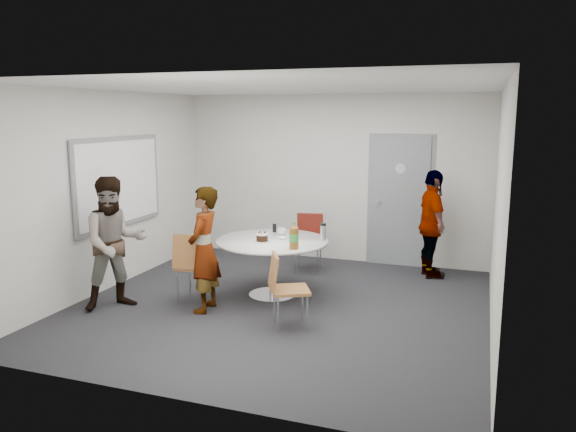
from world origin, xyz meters
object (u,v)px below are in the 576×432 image
at_px(whiteboard, 119,182).
at_px(table, 274,248).
at_px(chair_near_left, 193,261).
at_px(person_main, 204,250).
at_px(chair_far, 309,236).
at_px(door, 400,201).
at_px(chair_near_right, 283,283).
at_px(person_right, 432,224).
at_px(person_left, 115,243).

relative_size(whiteboard, table, 1.30).
distance_m(whiteboard, chair_near_left, 1.72).
bearing_deg(person_main, chair_far, 155.51).
relative_size(door, person_main, 1.38).
relative_size(chair_near_right, person_main, 0.56).
distance_m(whiteboard, person_main, 1.89).
relative_size(door, chair_near_right, 2.48).
distance_m(chair_far, person_right, 1.84).
relative_size(whiteboard, person_right, 1.19).
height_order(door, chair_near_right, door).
bearing_deg(person_right, door, 24.51).
xyz_separation_m(door, chair_far, (-1.25, -0.80, -0.49)).
bearing_deg(door, whiteboard, -147.34).
height_order(chair_near_right, person_main, person_main).
distance_m(whiteboard, person_left, 1.24).
relative_size(table, chair_near_left, 1.58).
xyz_separation_m(whiteboard, person_left, (0.56, -0.91, -0.63)).
distance_m(chair_near_right, person_main, 1.14).
bearing_deg(chair_far, chair_near_right, 91.68).
bearing_deg(door, person_left, -133.21).
relative_size(table, chair_near_right, 1.71).
distance_m(door, whiteboard, 4.25).
bearing_deg(person_left, person_main, -35.23).
bearing_deg(chair_near_left, chair_far, 60.73).
height_order(chair_near_left, person_right, person_right).
relative_size(whiteboard, person_left, 1.15).
height_order(chair_near_left, person_left, person_left).
relative_size(chair_near_left, person_right, 0.58).
bearing_deg(person_left, door, -2.15).
relative_size(door, person_left, 1.29).
distance_m(chair_near_right, person_right, 2.97).
distance_m(door, chair_far, 1.56).
xyz_separation_m(table, person_main, (-0.61, -0.78, 0.10)).
bearing_deg(table, door, 58.80).
xyz_separation_m(chair_near_right, person_main, (-1.10, 0.21, 0.25)).
relative_size(chair_far, person_right, 0.55).
distance_m(whiteboard, chair_near_right, 3.02).
bearing_deg(chair_far, chair_near_left, 56.51).
bearing_deg(whiteboard, person_left, -58.60).
bearing_deg(door, person_right, -43.72).
bearing_deg(chair_near_left, person_main, -37.09).
height_order(whiteboard, person_main, whiteboard).
height_order(person_main, person_right, person_right).
bearing_deg(chair_near_right, table, 178.62).
distance_m(door, person_left, 4.39).
xyz_separation_m(chair_near_left, person_left, (-0.84, -0.42, 0.26)).
height_order(door, whiteboard, door).
xyz_separation_m(whiteboard, chair_near_right, (2.74, -0.86, -0.93)).
bearing_deg(person_left, table, -17.41).
height_order(person_main, person_left, person_left).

